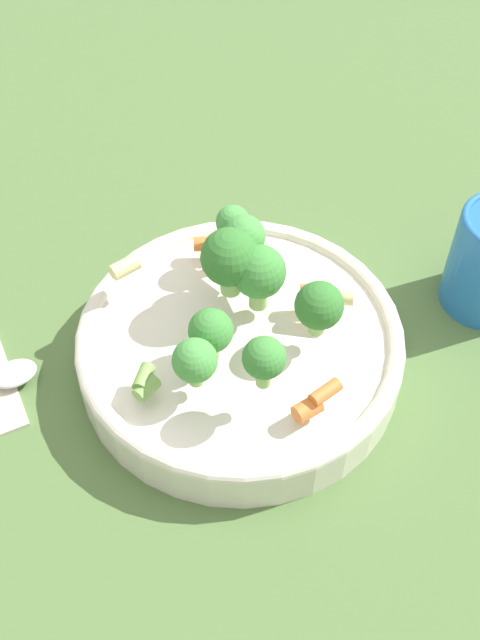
# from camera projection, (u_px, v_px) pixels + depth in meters

# --- Properties ---
(ground_plane) EXTENTS (3.00, 3.00, 0.00)m
(ground_plane) POSITION_uv_depth(u_px,v_px,m) (240.00, 363.00, 0.60)
(ground_plane) COLOR #4C6B38
(bowl) EXTENTS (0.25, 0.25, 0.04)m
(bowl) POSITION_uv_depth(u_px,v_px,m) (240.00, 346.00, 0.58)
(bowl) COLOR silver
(bowl) RESTS_ON ground_plane
(pasta_salad) EXTENTS (0.17, 0.19, 0.07)m
(pasta_salad) POSITION_uv_depth(u_px,v_px,m) (245.00, 286.00, 0.54)
(pasta_salad) COLOR #8CB766
(pasta_salad) RESTS_ON bowl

